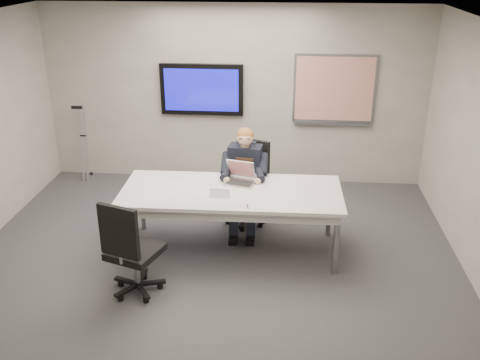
# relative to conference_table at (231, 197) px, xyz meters

# --- Properties ---
(floor) EXTENTS (6.00, 6.00, 0.02)m
(floor) POSITION_rel_conference_table_xyz_m (-0.20, -0.68, -0.73)
(floor) COLOR #353537
(floor) RESTS_ON ground
(ceiling) EXTENTS (6.00, 6.00, 0.02)m
(ceiling) POSITION_rel_conference_table_xyz_m (-0.20, -0.68, 2.07)
(ceiling) COLOR silver
(ceiling) RESTS_ON wall_back
(wall_back) EXTENTS (6.00, 0.02, 2.80)m
(wall_back) POSITION_rel_conference_table_xyz_m (-0.20, 2.32, 0.67)
(wall_back) COLOR gray
(wall_back) RESTS_ON ground
(conference_table) EXTENTS (2.69, 1.16, 0.82)m
(conference_table) POSITION_rel_conference_table_xyz_m (0.00, 0.00, 0.00)
(conference_table) COLOR silver
(conference_table) RESTS_ON ground
(tv_display) EXTENTS (1.30, 0.09, 0.80)m
(tv_display) POSITION_rel_conference_table_xyz_m (-0.70, 2.27, 0.77)
(tv_display) COLOR black
(tv_display) RESTS_ON wall_back
(whiteboard) EXTENTS (1.25, 0.08, 1.10)m
(whiteboard) POSITION_rel_conference_table_xyz_m (1.35, 2.29, 0.80)
(whiteboard) COLOR gray
(whiteboard) RESTS_ON wall_back
(office_chair_far) EXTENTS (0.73, 0.73, 1.15)m
(office_chair_far) POSITION_rel_conference_table_xyz_m (0.13, 0.78, -0.37)
(office_chair_far) COLOR black
(office_chair_far) RESTS_ON ground
(office_chair_near) EXTENTS (0.70, 0.70, 1.15)m
(office_chair_near) POSITION_rel_conference_table_xyz_m (-0.96, -1.04, -0.37)
(office_chair_near) COLOR black
(office_chair_near) RESTS_ON ground
(seated_person) EXTENTS (0.46, 0.79, 1.40)m
(seated_person) POSITION_rel_conference_table_xyz_m (0.11, 0.52, -0.16)
(seated_person) COLOR #1C202F
(seated_person) RESTS_ON office_chair_far
(crutch) EXTENTS (0.18, 0.63, 1.35)m
(crutch) POSITION_rel_conference_table_xyz_m (-2.63, 2.11, -0.07)
(crutch) COLOR #ADB0B5
(crutch) RESTS_ON ground
(laptop) EXTENTS (0.41, 0.42, 0.26)m
(laptop) POSITION_rel_conference_table_xyz_m (0.09, 0.27, 0.16)
(laptop) COLOR #B1B2B4
(laptop) RESTS_ON conference_table
(name_tent) EXTENTS (0.24, 0.09, 0.09)m
(name_tent) POSITION_rel_conference_table_xyz_m (-0.12, -0.19, 0.14)
(name_tent) COLOR white
(name_tent) RESTS_ON conference_table
(pen) EXTENTS (0.03, 0.13, 0.01)m
(pen) POSITION_rel_conference_table_xyz_m (0.23, -0.43, 0.10)
(pen) COLOR black
(pen) RESTS_ON conference_table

